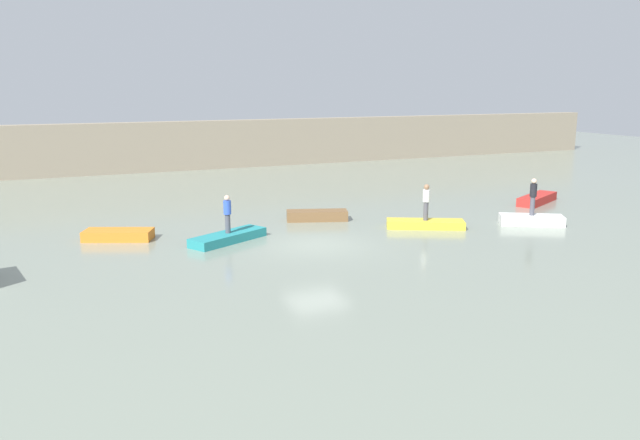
% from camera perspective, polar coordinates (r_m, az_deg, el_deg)
% --- Properties ---
extents(ground_plane, '(120.00, 120.00, 0.00)m').
position_cam_1_polar(ground_plane, '(26.25, -0.34, -2.25)').
color(ground_plane, gray).
extents(embankment_wall, '(80.00, 1.20, 3.77)m').
position_cam_1_polar(embankment_wall, '(50.42, -12.26, 6.59)').
color(embankment_wall, gray).
rests_on(embankment_wall, ground_plane).
extents(rowboat_orange, '(3.08, 2.19, 0.44)m').
position_cam_1_polar(rowboat_orange, '(28.39, -17.79, -1.28)').
color(rowboat_orange, orange).
rests_on(rowboat_orange, ground_plane).
extents(rowboat_teal, '(3.69, 2.63, 0.38)m').
position_cam_1_polar(rowboat_teal, '(26.99, -8.31, -1.56)').
color(rowboat_teal, teal).
rests_on(rowboat_teal, ground_plane).
extents(rowboat_brown, '(3.11, 1.87, 0.49)m').
position_cam_1_polar(rowboat_brown, '(30.90, -0.27, 0.42)').
color(rowboat_brown, brown).
rests_on(rowboat_brown, ground_plane).
extents(rowboat_yellow, '(3.67, 2.61, 0.36)m').
position_cam_1_polar(rowboat_yellow, '(29.69, 9.51, -0.36)').
color(rowboat_yellow, gold).
rests_on(rowboat_yellow, ground_plane).
extents(rowboat_white, '(3.04, 2.44, 0.46)m').
position_cam_1_polar(rowboat_white, '(31.61, 18.58, 0.01)').
color(rowboat_white, white).
rests_on(rowboat_white, ground_plane).
extents(rowboat_red, '(3.67, 2.57, 0.47)m').
position_cam_1_polar(rowboat_red, '(37.47, 19.04, 1.81)').
color(rowboat_red, red).
rests_on(rowboat_red, ground_plane).
extents(person_blue_shirt, '(0.32, 0.32, 1.62)m').
position_cam_1_polar(person_blue_shirt, '(26.75, -8.38, 0.71)').
color(person_blue_shirt, '#4C4C56').
rests_on(person_blue_shirt, rowboat_teal).
extents(person_white_shirt, '(0.32, 0.32, 1.69)m').
position_cam_1_polar(person_white_shirt, '(29.47, 9.59, 1.79)').
color(person_white_shirt, '#4C4C56').
rests_on(person_white_shirt, rowboat_yellow).
extents(person_dark_shirt, '(0.32, 0.32, 1.76)m').
position_cam_1_polar(person_dark_shirt, '(31.39, 18.73, 2.19)').
color(person_dark_shirt, '#4C4C56').
rests_on(person_dark_shirt, rowboat_white).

